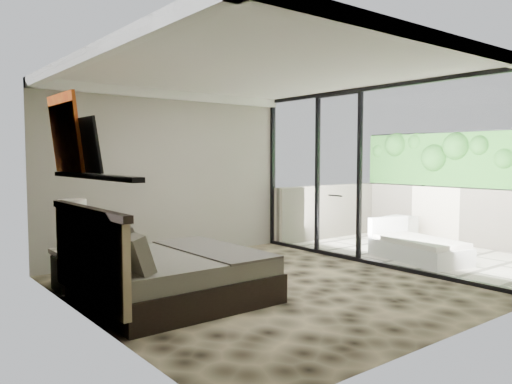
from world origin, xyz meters
TOP-DOWN VIEW (x-y plane):
  - floor at (0.00, 0.00)m, footprint 5.00×5.00m
  - ceiling at (0.00, 0.00)m, footprint 4.50×5.00m
  - back_wall at (0.00, 2.49)m, footprint 4.50×0.02m
  - left_wall at (-2.24, 0.00)m, footprint 0.02×5.00m
  - glass_wall at (2.25, 0.00)m, footprint 0.08×5.00m
  - terrace_slab at (3.75, 0.00)m, footprint 3.00×5.00m
  - parapet_far at (5.10, 0.00)m, footprint 0.30×5.00m
  - foliage_hedge at (5.10, 0.00)m, footprint 0.36×4.60m
  - picture_ledge at (-2.18, 0.10)m, footprint 0.12×2.20m
  - bed at (-1.30, 0.22)m, footprint 2.03×1.97m
  - nightstand at (-1.96, 1.45)m, footprint 0.62×0.62m
  - table_lamp at (-1.97, 1.44)m, footprint 0.35×0.35m
  - abstract_canvas at (-2.19, 0.91)m, footprint 0.13×0.90m
  - framed_print at (-2.14, 0.29)m, footprint 0.11×0.50m
  - ottoman at (4.45, 1.07)m, footprint 0.56×0.56m
  - lounger at (3.12, -0.19)m, footprint 1.15×1.76m

SIDE VIEW (x-z plane):
  - terrace_slab at x=3.75m, z-range -0.12..0.00m
  - floor at x=0.00m, z-range 0.00..0.00m
  - lounger at x=3.12m, z-range -0.12..0.52m
  - nightstand at x=-1.96m, z-range 0.00..0.49m
  - ottoman at x=4.45m, z-range 0.00..0.51m
  - bed at x=-1.30m, z-range -0.23..0.89m
  - parapet_far at x=5.10m, z-range 0.00..1.10m
  - table_lamp at x=-1.97m, z-range 0.61..1.25m
  - back_wall at x=0.00m, z-range 0.00..2.80m
  - left_wall at x=-2.24m, z-range 0.00..2.80m
  - glass_wall at x=2.25m, z-range 0.00..2.80m
  - picture_ledge at x=-2.18m, z-range 1.48..1.52m
  - foliage_hedge at x=5.10m, z-range 1.10..2.20m
  - framed_print at x=-2.14m, z-range 1.53..2.12m
  - abstract_canvas at x=-2.19m, z-range 1.53..2.42m
  - ceiling at x=0.00m, z-range 2.78..2.80m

